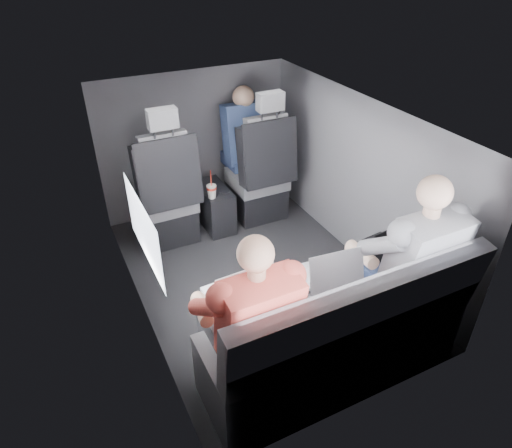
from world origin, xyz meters
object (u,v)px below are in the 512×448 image
front_seat_right (260,179)px  passenger_rear_left (247,320)px  laptop_black (382,245)px  passenger_front_right (244,136)px  front_seat_left (166,201)px  rear_bench (336,341)px  soda_cup (212,191)px  laptop_white (240,291)px  center_console (215,207)px  passenger_rear_right (404,262)px  laptop_silver (327,272)px

front_seat_right → passenger_rear_left: front_seat_right is taller
front_seat_right → laptop_black: 1.60m
laptop_black → passenger_front_right: bearing=94.0°
front_seat_left → rear_bench: bearing=-76.7°
front_seat_right → soda_cup: front_seat_right is taller
laptop_black → laptop_white: bearing=-179.3°
passenger_rear_left → passenger_front_right: (0.95, 2.06, 0.12)m
rear_bench → passenger_front_right: passenger_front_right is taller
center_console → laptop_white: (-0.48, -1.63, 0.44)m
front_seat_right → passenger_rear_right: bearing=-87.7°
rear_bench → laptop_silver: bearing=76.2°
center_console → laptop_silver: 1.76m
front_seat_left → passenger_front_right: front_seat_left is taller
laptop_white → passenger_rear_left: passenger_rear_left is taller
rear_bench → passenger_rear_right: passenger_rear_right is taller
laptop_silver → passenger_front_right: passenger_front_right is taller
front_seat_left → soda_cup: bearing=-18.5°
passenger_rear_left → front_seat_right: bearing=61.3°
rear_bench → soda_cup: 1.79m
center_console → laptop_silver: size_ratio=1.31×
laptop_silver → front_seat_right: bearing=76.8°
front_seat_left → rear_bench: (0.45, -1.90, -0.09)m
soda_cup → passenger_rear_left: bearing=-105.3°
front_seat_right → passenger_rear_right: (0.07, -1.81, 0.25)m
laptop_silver → laptop_black: laptop_silver is taller
center_console → front_seat_left: bearing=-174.9°
laptop_black → passenger_rear_left: (-1.08, -0.23, -0.00)m
soda_cup → center_console: bearing=64.3°
passenger_rear_right → passenger_front_right: (-0.11, 2.07, 0.10)m
soda_cup → passenger_rear_right: size_ratio=0.20×
laptop_white → passenger_rear_right: passenger_rear_right is taller
rear_bench → laptop_black: (0.54, 0.32, 0.32)m
front_seat_right → center_console: size_ratio=2.64×
laptop_white → laptop_silver: 0.54m
laptop_silver → passenger_rear_right: (0.46, -0.14, 0.02)m
rear_bench → soda_cup: (-0.08, 1.78, 0.16)m
laptop_white → laptop_silver: (0.54, -0.07, -0.00)m
soda_cup → passenger_rear_left: passenger_rear_left is taller
center_console → passenger_rear_right: size_ratio=0.37×
front_seat_right → soda_cup: 0.55m
center_console → rear_bench: (-0.00, -1.94, 0.11)m
laptop_black → laptop_silver: bearing=-170.4°
front_seat_left → center_console: (0.45, 0.04, -0.20)m
laptop_white → passenger_front_right: bearing=64.3°
center_console → laptop_black: bearing=-71.5°
laptop_silver → passenger_front_right: size_ratio=0.47×
laptop_silver → passenger_front_right: (0.35, 1.92, 0.11)m
rear_bench → passenger_rear_right: (0.52, 0.09, 0.34)m
front_seat_right → rear_bench: bearing=-103.3°
center_console → laptop_silver: laptop_silver is taller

